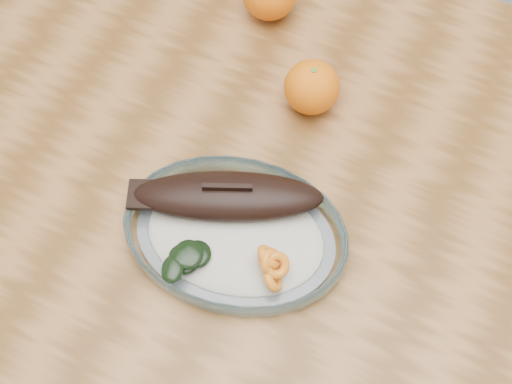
# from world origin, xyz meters

# --- Properties ---
(ground) EXTENTS (3.00, 3.00, 0.00)m
(ground) POSITION_xyz_m (0.00, 0.00, 0.00)
(ground) COLOR slate
(ground) RESTS_ON ground
(dining_table) EXTENTS (1.20, 0.80, 0.75)m
(dining_table) POSITION_xyz_m (0.00, 0.00, 0.65)
(dining_table) COLOR brown
(dining_table) RESTS_ON ground
(plated_meal) EXTENTS (0.58, 0.58, 0.08)m
(plated_meal) POSITION_xyz_m (-0.02, -0.12, 0.77)
(plated_meal) COLOR white
(plated_meal) RESTS_ON dining_table
(orange_right) EXTENTS (0.07, 0.07, 0.07)m
(orange_right) POSITION_xyz_m (-0.01, 0.10, 0.79)
(orange_right) COLOR #E14E04
(orange_right) RESTS_ON dining_table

